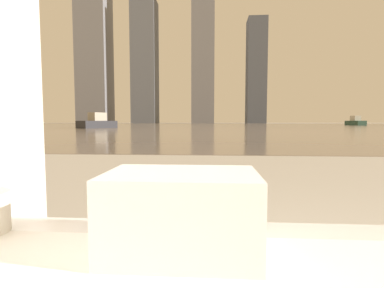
{
  "coord_description": "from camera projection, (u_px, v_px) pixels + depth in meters",
  "views": [
    {
      "loc": [
        0.02,
        0.21,
        0.78
      ],
      "look_at": [
        -0.14,
        2.51,
        0.6
      ],
      "focal_mm": 28.0,
      "sensor_mm": 36.0,
      "label": 1
    }
  ],
  "objects": [
    {
      "name": "skyline_tower_1",
      "position": [
        145.0,
        62.0,
        117.27
      ],
      "size": [
        9.3,
        10.06,
        47.58
      ],
      "color": "slate",
      "rests_on": "ground_plane"
    },
    {
      "name": "skyline_tower_0",
      "position": [
        94.0,
        53.0,
        118.38
      ],
      "size": [
        11.82,
        11.33,
        55.4
      ],
      "color": "slate",
      "rests_on": "ground_plane"
    },
    {
      "name": "harbor_boat_0",
      "position": [
        355.0,
        122.0,
        59.22
      ],
      "size": [
        2.07,
        5.11,
        1.87
      ],
      "color": "#335647",
      "rests_on": "harbor_water"
    },
    {
      "name": "skyline_tower_3",
      "position": [
        256.0,
        72.0,
        114.59
      ],
      "size": [
        7.09,
        8.88,
        39.37
      ],
      "color": "#4C515B",
      "rests_on": "ground_plane"
    },
    {
      "name": "harbor_water",
      "position": [
        213.0,
        125.0,
        61.52
      ],
      "size": [
        180.0,
        110.0,
        0.01
      ],
      "color": "gray",
      "rests_on": "ground_plane"
    },
    {
      "name": "harbor_boat_3",
      "position": [
        97.0,
        123.0,
        34.1
      ],
      "size": [
        3.55,
        4.92,
        1.76
      ],
      "color": "#2D2D33",
      "rests_on": "harbor_water"
    },
    {
      "name": "towel_stack",
      "position": [
        182.0,
        212.0,
        0.59
      ],
      "size": [
        0.3,
        0.2,
        0.16
      ],
      "color": "white",
      "rests_on": "bathtub"
    },
    {
      "name": "skyline_tower_2",
      "position": [
        203.0,
        27.0,
        114.7
      ],
      "size": [
        8.48,
        13.17,
        73.47
      ],
      "color": "slate",
      "rests_on": "ground_plane"
    }
  ]
}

